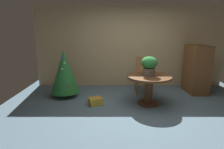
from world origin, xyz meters
The scene contains 8 objects.
ground_plane centered at (0.00, 0.00, 0.00)m, with size 6.60×6.60×0.00m, color slate.
back_wall_panel centered at (0.00, 2.20, 1.30)m, with size 6.00×0.10×2.60m, color tan.
round_dining_table centered at (0.32, 0.53, 0.52)m, with size 1.07×1.07×0.72m.
flower_vase centered at (0.31, 0.55, 0.98)m, with size 0.39×0.39×0.46m.
wooden_chair_far centered at (0.32, 1.46, 0.58)m, with size 0.42×0.44×1.04m.
holiday_tree centered at (-1.86, 1.09, 0.70)m, with size 0.77×0.77×1.27m.
gift_box_gold centered at (-0.99, 0.48, 0.09)m, with size 0.39×0.35×0.18m.
wooden_cabinet centered at (1.88, 1.49, 0.69)m, with size 0.53×0.83×1.38m.
Camera 1 is at (-0.58, -3.84, 1.76)m, focal length 30.03 mm.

